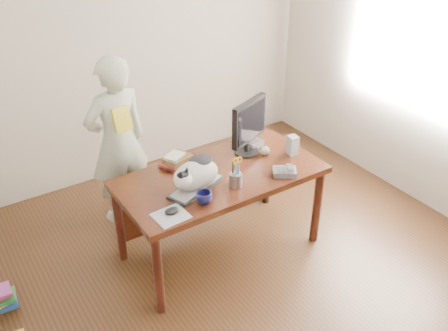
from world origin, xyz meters
TOP-DOWN VIEW (x-y plane):
  - room at (0.00, 0.00)m, footprint 4.50×4.50m
  - desk at (0.00, 0.68)m, footprint 1.60×0.80m
  - keyboard at (-0.26, 0.52)m, footprint 0.50×0.33m
  - cat at (-0.27, 0.52)m, footprint 0.44×0.34m
  - monitor at (0.37, 0.75)m, footprint 0.40×0.26m
  - pen_cup at (0.00, 0.40)m, footprint 0.10×0.10m
  - mousepad at (-0.58, 0.33)m, footprint 0.24×0.22m
  - mouse at (-0.56, 0.35)m, footprint 0.11×0.07m
  - coffee_mug at (-0.31, 0.34)m, footprint 0.16×0.16m
  - phone at (0.41, 0.32)m, footprint 0.22×0.20m
  - speaker at (0.66, 0.54)m, footprint 0.08×0.09m
  - baseball at (0.47, 0.65)m, footprint 0.08×0.08m
  - book_stack at (-0.22, 0.91)m, footprint 0.29×0.26m
  - calculator at (0.47, 0.85)m, footprint 0.16×0.20m
  - person at (-0.47, 1.49)m, footprint 0.59×0.42m
  - held_book at (-0.47, 1.32)m, footprint 0.15×0.10m

SIDE VIEW (x-z plane):
  - desk at x=0.00m, z-range 0.23..0.98m
  - mousepad at x=-0.58m, z-range 0.75..0.76m
  - keyboard at x=-0.26m, z-range 0.75..0.78m
  - person at x=-0.47m, z-range 0.00..1.53m
  - mouse at x=-0.56m, z-range 0.75..0.79m
  - calculator at x=0.47m, z-range 0.75..0.80m
  - phone at x=0.41m, z-range 0.74..0.82m
  - baseball at x=0.47m, z-range 0.75..0.83m
  - book_stack at x=-0.22m, z-range 0.74..0.83m
  - coffee_mug at x=-0.31m, z-range 0.75..0.84m
  - pen_cup at x=0.00m, z-range 0.70..0.94m
  - speaker at x=0.66m, z-range 0.75..0.91m
  - cat at x=-0.27m, z-range 0.75..1.01m
  - monitor at x=0.37m, z-range 0.78..1.25m
  - held_book at x=-0.47m, z-range 0.95..1.15m
  - room at x=0.00m, z-range -0.90..3.60m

